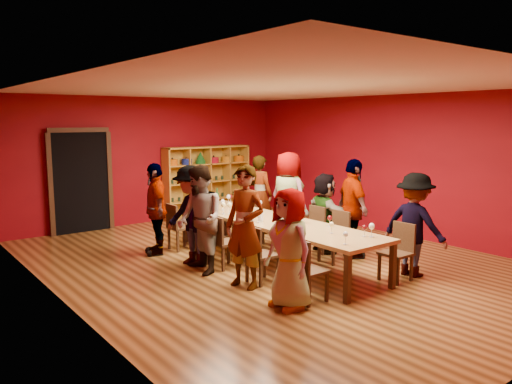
% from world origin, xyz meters
% --- Properties ---
extents(room_shell, '(7.10, 9.10, 3.04)m').
position_xyz_m(room_shell, '(0.00, 0.00, 1.50)').
color(room_shell, '#573517').
rests_on(room_shell, ground).
extents(tasting_table, '(1.10, 4.50, 0.75)m').
position_xyz_m(tasting_table, '(0.00, 0.00, 0.70)').
color(tasting_table, '#A17B43').
rests_on(tasting_table, ground).
extents(doorway, '(1.40, 0.17, 2.30)m').
position_xyz_m(doorway, '(-1.80, 4.43, 1.12)').
color(doorway, black).
rests_on(doorway, ground).
extents(shelving_unit, '(2.40, 0.40, 1.80)m').
position_xyz_m(shelving_unit, '(1.40, 4.32, 0.98)').
color(shelving_unit, '#BB872A').
rests_on(shelving_unit, ground).
extents(chair_person_left_0, '(0.42, 0.42, 0.89)m').
position_xyz_m(chair_person_left_0, '(-0.91, -1.78, 0.50)').
color(chair_person_left_0, black).
rests_on(chair_person_left_0, ground).
extents(person_left_0, '(0.45, 0.80, 1.60)m').
position_xyz_m(person_left_0, '(-1.20, -1.78, 0.80)').
color(person_left_0, '#494A4E').
rests_on(person_left_0, ground).
extents(chair_person_left_1, '(0.42, 0.42, 0.89)m').
position_xyz_m(chair_person_left_1, '(-0.91, -0.77, 0.50)').
color(chair_person_left_1, black).
rests_on(chair_person_left_1, ground).
extents(person_left_1, '(0.65, 0.77, 1.82)m').
position_xyz_m(person_left_1, '(-1.16, -0.77, 0.91)').
color(person_left_1, beige).
rests_on(person_left_1, ground).
extents(chair_person_left_2, '(0.42, 0.42, 0.89)m').
position_xyz_m(chair_person_left_2, '(-0.91, 0.22, 0.50)').
color(chair_person_left_2, black).
rests_on(chair_person_left_2, ground).
extents(person_left_2, '(0.60, 0.92, 1.76)m').
position_xyz_m(person_left_2, '(-1.33, 0.22, 0.88)').
color(person_left_2, silver).
rests_on(person_left_2, ground).
extents(chair_person_left_3, '(0.42, 0.42, 0.89)m').
position_xyz_m(chair_person_left_3, '(-0.91, 0.72, 0.50)').
color(chair_person_left_3, black).
rests_on(chair_person_left_3, ground).
extents(person_left_3, '(0.68, 1.18, 1.71)m').
position_xyz_m(person_left_3, '(-1.18, 0.72, 0.86)').
color(person_left_3, '#4D4D52').
rests_on(person_left_3, ground).
extents(chair_person_left_4, '(0.42, 0.42, 0.89)m').
position_xyz_m(chair_person_left_4, '(-0.91, 1.73, 0.50)').
color(chair_person_left_4, black).
rests_on(chair_person_left_4, ground).
extents(person_left_4, '(0.74, 1.08, 1.69)m').
position_xyz_m(person_left_4, '(-1.35, 1.73, 0.85)').
color(person_left_4, '#121434').
rests_on(person_left_4, ground).
extents(chair_person_right_0, '(0.42, 0.42, 0.89)m').
position_xyz_m(chair_person_right_0, '(0.91, -1.97, 0.50)').
color(chair_person_right_0, black).
rests_on(chair_person_right_0, ground).
extents(person_right_0, '(0.53, 1.10, 1.65)m').
position_xyz_m(person_right_0, '(1.29, -1.97, 0.82)').
color(person_right_0, '#4D4C52').
rests_on(person_right_0, ground).
extents(chair_person_right_1, '(0.42, 0.42, 0.89)m').
position_xyz_m(chair_person_right_1, '(0.91, -0.66, 0.50)').
color(chair_person_right_1, black).
rests_on(chair_person_right_1, ground).
extents(person_right_1, '(0.87, 1.15, 1.78)m').
position_xyz_m(person_right_1, '(1.32, -0.66, 0.89)').
color(person_right_1, '#505055').
rests_on(person_right_1, ground).
extents(chair_person_right_2, '(0.42, 0.42, 0.89)m').
position_xyz_m(chair_person_right_2, '(0.91, -0.08, 0.50)').
color(chair_person_right_2, black).
rests_on(chair_person_right_2, ground).
extents(person_right_2, '(0.79, 1.44, 1.49)m').
position_xyz_m(person_right_2, '(1.21, -0.08, 0.75)').
color(person_right_2, pink).
rests_on(person_right_2, ground).
extents(chair_person_right_3, '(0.42, 0.42, 0.89)m').
position_xyz_m(chair_person_right_3, '(0.91, 0.90, 0.50)').
color(chair_person_right_3, black).
rests_on(chair_person_right_3, ground).
extents(person_right_3, '(0.58, 0.94, 1.83)m').
position_xyz_m(person_right_3, '(1.17, 0.90, 0.92)').
color(person_right_3, '#47474B').
rests_on(person_right_3, ground).
extents(chair_person_right_4, '(0.42, 0.42, 0.89)m').
position_xyz_m(chair_person_right_4, '(0.91, 1.93, 0.50)').
color(chair_person_right_4, black).
rests_on(chair_person_right_4, ground).
extents(person_right_4, '(0.59, 0.71, 1.71)m').
position_xyz_m(person_right_4, '(1.26, 1.93, 0.85)').
color(person_right_4, '#141837').
rests_on(person_right_4, ground).
extents(wine_glass_0, '(0.08, 0.08, 0.21)m').
position_xyz_m(wine_glass_0, '(0.35, 0.78, 0.90)').
color(wine_glass_0, silver).
rests_on(wine_glass_0, tasting_table).
extents(wine_glass_1, '(0.08, 0.08, 0.19)m').
position_xyz_m(wine_glass_1, '(0.37, -1.01, 0.89)').
color(wine_glass_1, silver).
rests_on(wine_glass_1, tasting_table).
extents(wine_glass_2, '(0.07, 0.07, 0.19)m').
position_xyz_m(wine_glass_2, '(-0.31, -1.95, 0.88)').
color(wine_glass_2, silver).
rests_on(wine_glass_2, tasting_table).
extents(wine_glass_3, '(0.07, 0.07, 0.18)m').
position_xyz_m(wine_glass_3, '(0.27, -1.81, 0.88)').
color(wine_glass_3, silver).
rests_on(wine_glass_3, tasting_table).
extents(wine_glass_4, '(0.08, 0.08, 0.20)m').
position_xyz_m(wine_glass_4, '(-0.32, -0.86, 0.89)').
color(wine_glass_4, silver).
rests_on(wine_glass_4, tasting_table).
extents(wine_glass_5, '(0.08, 0.08, 0.20)m').
position_xyz_m(wine_glass_5, '(-0.29, -0.92, 0.90)').
color(wine_glass_5, silver).
rests_on(wine_glass_5, tasting_table).
extents(wine_glass_6, '(0.07, 0.07, 0.18)m').
position_xyz_m(wine_glass_6, '(0.04, -1.36, 0.88)').
color(wine_glass_6, silver).
rests_on(wine_glass_6, tasting_table).
extents(wine_glass_7, '(0.08, 0.08, 0.21)m').
position_xyz_m(wine_glass_7, '(-0.16, 1.29, 0.90)').
color(wine_glass_7, silver).
rests_on(wine_glass_7, tasting_table).
extents(wine_glass_8, '(0.08, 0.08, 0.19)m').
position_xyz_m(wine_glass_8, '(0.38, 1.80, 0.89)').
color(wine_glass_8, silver).
rests_on(wine_glass_8, tasting_table).
extents(wine_glass_9, '(0.07, 0.07, 0.18)m').
position_xyz_m(wine_glass_9, '(0.36, -0.15, 0.88)').
color(wine_glass_9, silver).
rests_on(wine_glass_9, tasting_table).
extents(wine_glass_10, '(0.08, 0.08, 0.19)m').
position_xyz_m(wine_glass_10, '(-0.33, 1.66, 0.89)').
color(wine_glass_10, silver).
rests_on(wine_glass_10, tasting_table).
extents(wine_glass_11, '(0.08, 0.08, 0.20)m').
position_xyz_m(wine_glass_11, '(-0.33, -0.03, 0.90)').
color(wine_glass_11, silver).
rests_on(wine_glass_11, tasting_table).
extents(wine_glass_12, '(0.09, 0.09, 0.22)m').
position_xyz_m(wine_glass_12, '(-0.28, 0.89, 0.91)').
color(wine_glass_12, silver).
rests_on(wine_glass_12, tasting_table).
extents(wine_glass_13, '(0.07, 0.07, 0.19)m').
position_xyz_m(wine_glass_13, '(-0.09, -0.45, 0.88)').
color(wine_glass_13, silver).
rests_on(wine_glass_13, tasting_table).
extents(wine_glass_14, '(0.09, 0.09, 0.22)m').
position_xyz_m(wine_glass_14, '(-0.37, 0.96, 0.91)').
color(wine_glass_14, silver).
rests_on(wine_glass_14, tasting_table).
extents(wine_glass_15, '(0.08, 0.08, 0.21)m').
position_xyz_m(wine_glass_15, '(0.29, 1.02, 0.90)').
color(wine_glass_15, silver).
rests_on(wine_glass_15, tasting_table).
extents(wine_glass_16, '(0.07, 0.07, 0.18)m').
position_xyz_m(wine_glass_16, '(-0.30, 1.88, 0.88)').
color(wine_glass_16, silver).
rests_on(wine_glass_16, tasting_table).
extents(wine_glass_17, '(0.08, 0.08, 0.21)m').
position_xyz_m(wine_glass_17, '(0.33, -1.89, 0.90)').
color(wine_glass_17, silver).
rests_on(wine_glass_17, tasting_table).
extents(wine_glass_18, '(0.08, 0.08, 0.20)m').
position_xyz_m(wine_glass_18, '(0.32, 1.78, 0.90)').
color(wine_glass_18, silver).
rests_on(wine_glass_18, tasting_table).
extents(spittoon_bowl, '(0.31, 0.31, 0.17)m').
position_xyz_m(spittoon_bowl, '(-0.02, -0.39, 0.82)').
color(spittoon_bowl, '#B8BAC0').
rests_on(spittoon_bowl, tasting_table).
extents(carafe_a, '(0.12, 0.12, 0.24)m').
position_xyz_m(carafe_a, '(-0.24, 0.02, 0.86)').
color(carafe_a, silver).
rests_on(carafe_a, tasting_table).
extents(carafe_b, '(0.11, 0.11, 0.27)m').
position_xyz_m(carafe_b, '(0.22, -0.48, 0.87)').
color(carafe_b, silver).
rests_on(carafe_b, tasting_table).
extents(wine_bottle, '(0.10, 0.10, 0.33)m').
position_xyz_m(wine_bottle, '(0.16, 1.96, 0.87)').
color(wine_bottle, '#163D1C').
rests_on(wine_bottle, tasting_table).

